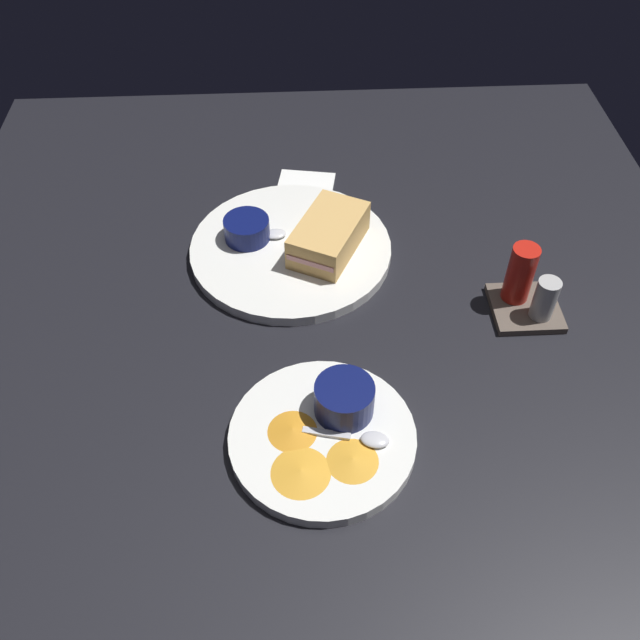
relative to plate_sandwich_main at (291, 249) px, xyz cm
name	(u,v)px	position (x,y,z in cm)	size (l,w,h in cm)	color
ground_plane	(320,301)	(8.54, 3.87, -2.30)	(110.00, 110.00, 3.00)	black
plate_sandwich_main	(291,249)	(0.00, 0.00, 0.00)	(29.14, 29.14, 1.60)	white
sandwich_half_near	(329,235)	(0.84, 5.47, 3.20)	(15.03, 12.63, 4.80)	tan
ramekin_dark_sauce	(247,228)	(-1.99, -6.25, 2.57)	(6.63, 6.63, 3.26)	#0C144C
spoon_by_dark_ramekin	(284,234)	(-2.18, -0.87, 1.16)	(2.31, 9.90, 0.80)	silver
plate_chips_companion	(322,438)	(32.59, 2.80, 0.00)	(21.41, 21.41, 1.60)	white
ramekin_light_gravy	(344,398)	(29.38, 5.48, 3.03)	(6.94, 6.94, 4.16)	#0C144C
spoon_by_gravy_ramekin	(363,438)	(33.64, 7.33, 1.16)	(3.67, 9.94, 0.80)	silver
plantain_chip_scatter	(314,455)	(35.51, 1.72, 1.10)	(11.91, 12.81, 0.60)	orange
condiment_caddy	(527,291)	(12.83, 30.99, 2.61)	(9.00, 9.00, 9.50)	brown
paper_napkin_folded	(304,191)	(-14.66, 2.49, -0.60)	(11.00, 9.00, 0.40)	white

